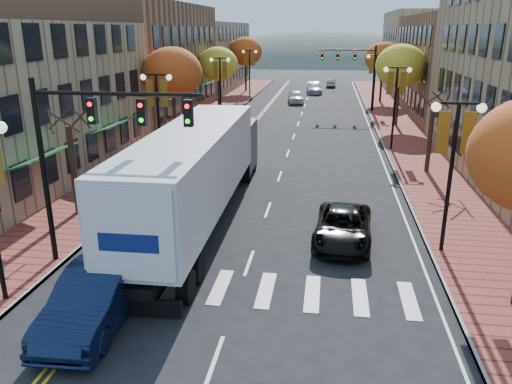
% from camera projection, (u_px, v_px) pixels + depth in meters
% --- Properties ---
extents(ground, '(200.00, 200.00, 0.00)m').
position_uv_depth(ground, '(229.00, 320.00, 15.46)').
color(ground, black).
rests_on(ground, ground).
extents(sidewalk_left, '(4.00, 85.00, 0.15)m').
position_uv_depth(sidewalk_left, '(202.00, 123.00, 47.23)').
color(sidewalk_left, brown).
rests_on(sidewalk_left, ground).
extents(sidewalk_right, '(4.00, 85.00, 0.15)m').
position_uv_depth(sidewalk_right, '(397.00, 129.00, 44.78)').
color(sidewalk_right, brown).
rests_on(sidewalk_right, ground).
extents(building_left_mid, '(12.00, 24.00, 11.00)m').
position_uv_depth(building_left_mid, '(131.00, 61.00, 49.92)').
color(building_left_mid, brown).
rests_on(building_left_mid, ground).
extents(building_left_far, '(12.00, 26.00, 9.50)m').
position_uv_depth(building_left_far, '(196.00, 56.00, 73.67)').
color(building_left_far, '#9E8966').
rests_on(building_left_far, ground).
extents(building_right_mid, '(15.00, 24.00, 10.00)m').
position_uv_depth(building_right_mid, '(486.00, 66.00, 50.89)').
color(building_right_mid, brown).
rests_on(building_right_mid, ground).
extents(building_right_far, '(15.00, 20.00, 11.00)m').
position_uv_depth(building_right_far, '(442.00, 52.00, 71.43)').
color(building_right_far, '#9E8966').
rests_on(building_right_far, ground).
extents(tree_left_a, '(0.28, 0.28, 4.20)m').
position_uv_depth(tree_left_a, '(74.00, 170.00, 23.51)').
color(tree_left_a, '#382619').
rests_on(tree_left_a, sidewalk_left).
extents(tree_left_b, '(4.48, 4.48, 7.21)m').
position_uv_depth(tree_left_b, '(172.00, 73.00, 37.56)').
color(tree_left_b, '#382619').
rests_on(tree_left_b, sidewalk_left).
extents(tree_left_c, '(4.16, 4.16, 6.69)m').
position_uv_depth(tree_left_c, '(218.00, 64.00, 52.73)').
color(tree_left_c, '#382619').
rests_on(tree_left_c, sidewalk_left).
extents(tree_left_d, '(4.61, 4.61, 7.42)m').
position_uv_depth(tree_left_d, '(246.00, 52.00, 69.49)').
color(tree_left_d, '#382619').
rests_on(tree_left_d, sidewalk_left).
extents(tree_right_b, '(0.28, 0.28, 4.20)m').
position_uv_depth(tree_right_b, '(430.00, 138.00, 30.46)').
color(tree_right_b, '#382619').
rests_on(tree_right_b, sidewalk_right).
extents(tree_right_c, '(4.48, 4.48, 7.21)m').
position_uv_depth(tree_right_c, '(401.00, 66.00, 44.52)').
color(tree_right_c, '#382619').
rests_on(tree_right_c, sidewalk_right).
extents(tree_right_d, '(4.35, 4.35, 7.00)m').
position_uv_depth(tree_right_d, '(383.00, 58.00, 59.62)').
color(tree_right_d, '#382619').
rests_on(tree_right_d, sidewalk_right).
extents(lamp_left_b, '(1.96, 0.36, 6.05)m').
position_uv_depth(lamp_left_b, '(158.00, 103.00, 30.19)').
color(lamp_left_b, black).
rests_on(lamp_left_b, ground).
extents(lamp_left_c, '(1.96, 0.36, 6.05)m').
position_uv_depth(lamp_left_c, '(220.00, 77.00, 47.12)').
color(lamp_left_c, black).
rests_on(lamp_left_c, ground).
extents(lamp_left_d, '(1.96, 0.36, 6.05)m').
position_uv_depth(lamp_left_d, '(250.00, 64.00, 64.05)').
color(lamp_left_d, black).
rests_on(lamp_left_d, ground).
extents(lamp_right_a, '(1.96, 0.36, 6.05)m').
position_uv_depth(lamp_right_a, '(454.00, 149.00, 18.75)').
color(lamp_right_a, black).
rests_on(lamp_right_a, ground).
extents(lamp_right_b, '(1.96, 0.36, 6.05)m').
position_uv_depth(lamp_right_b, '(396.00, 92.00, 35.68)').
color(lamp_right_b, black).
rests_on(lamp_right_b, ground).
extents(lamp_right_c, '(1.96, 0.36, 6.05)m').
position_uv_depth(lamp_right_c, '(375.00, 72.00, 52.61)').
color(lamp_right_c, black).
rests_on(lamp_right_c, ground).
extents(traffic_mast_near, '(6.10, 0.35, 7.00)m').
position_uv_depth(traffic_mast_near, '(90.00, 139.00, 17.49)').
color(traffic_mast_near, black).
rests_on(traffic_mast_near, ground).
extents(traffic_mast_far, '(6.10, 0.34, 7.00)m').
position_uv_depth(traffic_mast_far, '(356.00, 65.00, 52.68)').
color(traffic_mast_far, black).
rests_on(traffic_mast_far, ground).
extents(semi_truck, '(3.16, 18.22, 4.55)m').
position_uv_depth(semi_truck, '(201.00, 165.00, 22.77)').
color(semi_truck, black).
rests_on(semi_truck, ground).
extents(navy_sedan, '(2.06, 5.37, 1.75)m').
position_uv_depth(navy_sedan, '(95.00, 297.00, 15.09)').
color(navy_sedan, black).
rests_on(navy_sedan, ground).
extents(black_suv, '(2.64, 5.14, 1.39)m').
position_uv_depth(black_suv, '(343.00, 227.00, 20.91)').
color(black_suv, black).
rests_on(black_suv, ground).
extents(car_far_white, '(2.31, 4.64, 1.52)m').
position_uv_depth(car_far_white, '(296.00, 97.00, 60.49)').
color(car_far_white, silver).
rests_on(car_far_white, ground).
extents(car_far_silver, '(2.44, 5.12, 1.44)m').
position_uv_depth(car_far_silver, '(314.00, 88.00, 69.51)').
color(car_far_silver, '#AFAFB7').
rests_on(car_far_silver, ground).
extents(car_far_oncoming, '(1.53, 3.94, 1.28)m').
position_uv_depth(car_far_oncoming, '(331.00, 83.00, 77.43)').
color(car_far_oncoming, '#93949A').
rests_on(car_far_oncoming, ground).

